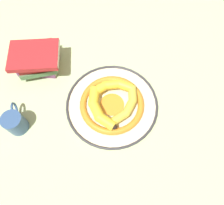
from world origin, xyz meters
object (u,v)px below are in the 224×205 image
at_px(banana_c, 98,108).
at_px(coffee_mug, 15,122).
at_px(decorative_bowl, 112,105).
at_px(banana_b, 113,86).
at_px(banana_a, 127,106).
at_px(book_stack, 37,59).

distance_m(banana_c, coffee_mug, 0.32).
relative_size(banana_c, coffee_mug, 1.48).
xyz_separation_m(decorative_bowl, coffee_mug, (0.34, 0.18, 0.03)).
xyz_separation_m(banana_b, banana_c, (0.03, 0.11, 0.00)).
bearing_deg(banana_b, banana_a, 113.97).
distance_m(book_stack, coffee_mug, 0.29).
distance_m(decorative_bowl, banana_b, 0.08).
distance_m(decorative_bowl, banana_a, 0.07).
bearing_deg(banana_b, coffee_mug, 14.93).
bearing_deg(book_stack, decorative_bowl, -36.41).
height_order(banana_a, book_stack, book_stack).
xyz_separation_m(banana_a, book_stack, (0.43, -0.12, 0.01)).
xyz_separation_m(book_stack, coffee_mug, (-0.02, 0.29, -0.02)).
bearing_deg(banana_c, book_stack, -155.76).
bearing_deg(coffee_mug, book_stack, -22.79).
xyz_separation_m(decorative_bowl, banana_b, (0.01, -0.06, 0.04)).
bearing_deg(decorative_bowl, book_stack, -16.69).
height_order(banana_a, coffee_mug, coffee_mug).
distance_m(banana_a, banana_b, 0.10).
bearing_deg(coffee_mug, banana_b, -81.32).
distance_m(banana_c, book_stack, 0.36).
bearing_deg(decorative_bowl, banana_a, 172.27).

